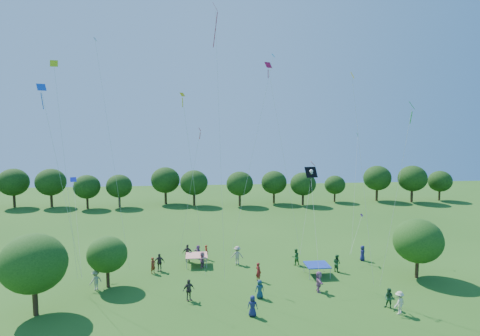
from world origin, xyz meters
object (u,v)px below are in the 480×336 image
object	(u,v)px
near_tree_west	(33,264)
near_tree_north	(107,254)
near_tree_east	(418,241)
tent_red_stripe	(197,255)
pirate_kite	(311,174)
red_high_kite	(217,58)
tent_blue	(317,265)

from	to	relation	value
near_tree_west	near_tree_north	xyz separation A→B (m)	(4.38, 5.14, -1.06)
near_tree_east	tent_red_stripe	distance (m)	21.61
pirate_kite	red_high_kite	distance (m)	13.65
red_high_kite	near_tree_north	bearing A→B (deg)	-178.59
near_tree_east	tent_red_stripe	bearing A→B (deg)	164.48
near_tree_west	near_tree_east	xyz separation A→B (m)	(32.94, 4.40, -0.48)
pirate_kite	tent_blue	bearing A→B (deg)	-18.48
tent_red_stripe	red_high_kite	world-z (taller)	red_high_kite
near_tree_west	near_tree_north	distance (m)	6.84
near_tree_north	tent_blue	xyz separation A→B (m)	(19.35, 0.84, -1.95)
near_tree_north	tent_red_stripe	xyz separation A→B (m)	(7.89, 5.00, -1.95)
tent_red_stripe	near_tree_east	bearing A→B (deg)	-15.52
tent_red_stripe	tent_blue	bearing A→B (deg)	-19.94
near_tree_west	red_high_kite	world-z (taller)	red_high_kite
pirate_kite	tent_red_stripe	bearing A→B (deg)	159.97
near_tree_north	near_tree_east	distance (m)	28.58
near_tree_east	pirate_kite	bearing A→B (deg)	169.64
near_tree_west	red_high_kite	xyz separation A→B (m)	(14.21, 5.39, 16.12)
near_tree_west	tent_blue	xyz separation A→B (m)	(23.73, 5.99, -3.01)
near_tree_east	tent_blue	distance (m)	9.69
near_tree_west	tent_blue	distance (m)	24.65
near_tree_north	red_high_kite	distance (m)	19.79
tent_blue	pirate_kite	xyz separation A→B (m)	(-0.65, 0.22, 8.78)
near_tree_east	tent_blue	size ratio (longest dim) A/B	2.56
near_tree_east	pirate_kite	size ratio (longest dim) A/B	0.62
near_tree_north	near_tree_west	bearing A→B (deg)	-130.39
near_tree_west	near_tree_north	size ratio (longest dim) A/B	1.37
near_tree_east	tent_blue	xyz separation A→B (m)	(-9.22, 1.59, -2.52)
near_tree_east	tent_red_stripe	size ratio (longest dim) A/B	2.56
near_tree_west	red_high_kite	size ratio (longest dim) A/B	0.27
near_tree_north	tent_red_stripe	world-z (taller)	near_tree_north
near_tree_east	red_high_kite	distance (m)	25.05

